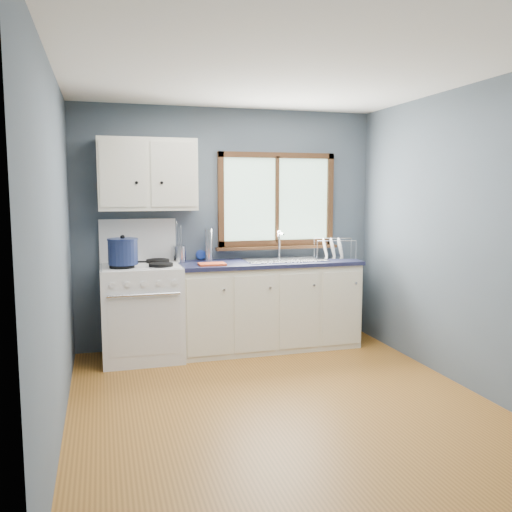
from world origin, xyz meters
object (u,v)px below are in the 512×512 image
object	(u,v)px
gas_range	(142,309)
utensil_crock	(179,254)
dish_rack	(334,253)
sink	(285,266)
skillet	(124,262)
stockpot	(123,251)
base_cabinets	(268,309)
thermos	(209,245)

from	to	relation	value
gas_range	utensil_crock	bearing A→B (deg)	25.13
gas_range	dish_rack	distance (m)	2.10
sink	skillet	bearing A→B (deg)	-174.49
dish_rack	stockpot	bearing A→B (deg)	-159.06
gas_range	stockpot	distance (m)	0.63
stockpot	dish_rack	bearing A→B (deg)	4.46
base_cabinets	dish_rack	xyz separation A→B (m)	(0.73, 0.01, 0.57)
gas_range	sink	size ratio (longest dim) A/B	1.62
skillet	utensil_crock	bearing A→B (deg)	44.91
thermos	dish_rack	distance (m)	1.34
thermos	base_cabinets	bearing A→B (deg)	-17.82
sink	dish_rack	bearing A→B (deg)	0.82
thermos	dish_rack	world-z (taller)	thermos
stockpot	utensil_crock	size ratio (longest dim) A/B	0.68
base_cabinets	stockpot	size ratio (longest dim) A/B	6.49
base_cabinets	sink	size ratio (longest dim) A/B	2.20
base_cabinets	thermos	size ratio (longest dim) A/B	5.51
dish_rack	gas_range	bearing A→B (deg)	-162.78
stockpot	skillet	bearing A→B (deg)	37.20
utensil_crock	thermos	distance (m)	0.32
gas_range	utensil_crock	size ratio (longest dim) A/B	3.24
skillet	stockpot	bearing A→B (deg)	-128.24
gas_range	thermos	xyz separation A→B (m)	(0.71, 0.21, 0.59)
sink	utensil_crock	bearing A→B (deg)	171.01
base_cabinets	dish_rack	distance (m)	0.93
gas_range	dish_rack	world-z (taller)	gas_range
gas_range	skillet	bearing A→B (deg)	-138.68
stockpot	dish_rack	distance (m)	2.21
sink	base_cabinets	bearing A→B (deg)	179.87
dish_rack	thermos	bearing A→B (deg)	-171.37
thermos	dish_rack	size ratio (longest dim) A/B	0.67
base_cabinets	dish_rack	bearing A→B (deg)	0.59
utensil_crock	base_cabinets	bearing A→B (deg)	-10.72
skillet	stockpot	distance (m)	0.10
base_cabinets	utensil_crock	world-z (taller)	utensil_crock
sink	thermos	xyz separation A→B (m)	(-0.77, 0.19, 0.23)
sink	skillet	world-z (taller)	sink
stockpot	sink	bearing A→B (deg)	5.67
skillet	stockpot	size ratio (longest dim) A/B	1.33
gas_range	dish_rack	xyz separation A→B (m)	(2.04, 0.03, 0.49)
sink	gas_range	bearing A→B (deg)	-179.29
gas_range	sink	xyz separation A→B (m)	(1.49, 0.02, 0.37)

